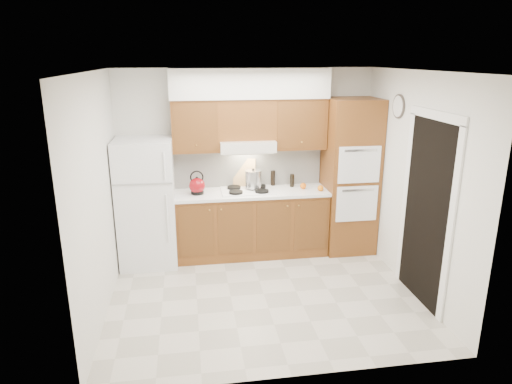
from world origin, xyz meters
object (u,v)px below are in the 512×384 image
at_px(oven_cabinet, 350,177).
at_px(kettle, 197,186).
at_px(stock_pot, 253,179).
at_px(fridge, 147,203).

bearing_deg(oven_cabinet, kettle, -179.81).
relative_size(oven_cabinet, kettle, 10.06).
height_order(kettle, stock_pot, stock_pot).
height_order(fridge, kettle, fridge).
distance_m(fridge, oven_cabinet, 2.86).
bearing_deg(kettle, stock_pot, -15.15).
height_order(fridge, oven_cabinet, oven_cabinet).
relative_size(kettle, stock_pot, 0.92).
distance_m(oven_cabinet, kettle, 2.17).
height_order(oven_cabinet, kettle, oven_cabinet).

